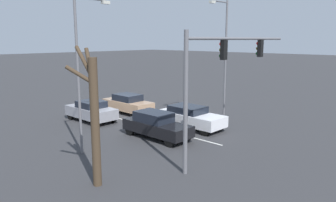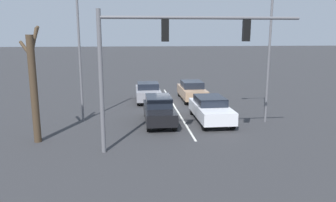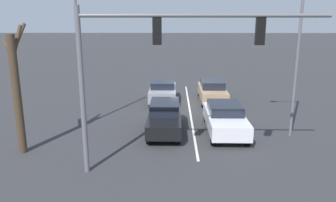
{
  "view_description": "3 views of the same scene",
  "coord_description": "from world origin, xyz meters",
  "px_view_note": "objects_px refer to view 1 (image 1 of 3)",
  "views": [
    {
      "loc": [
        15.15,
        19.68,
        5.96
      ],
      "look_at": [
        -0.06,
        5.37,
        2.02
      ],
      "focal_mm": 35.0,
      "sensor_mm": 36.0,
      "label": 1
    },
    {
      "loc": [
        3.17,
        25.14,
        5.3
      ],
      "look_at": [
        1.0,
        6.0,
        1.35
      ],
      "focal_mm": 35.0,
      "sensor_mm": 36.0,
      "label": 2
    },
    {
      "loc": [
        1.04,
        22.57,
        5.89
      ],
      "look_at": [
        1.34,
        6.95,
        1.95
      ],
      "focal_mm": 35.0,
      "sensor_mm": 36.0,
      "label": 3
    }
  ],
  "objects_px": {
    "car_gray_midlane_second": "(91,111)",
    "traffic_signal_gantry": "(221,67)",
    "street_lamp_left_shoulder": "(224,54)",
    "car_tan_leftlane_second": "(128,103)",
    "street_lamp_right_shoulder": "(82,64)",
    "bare_tree_near": "(94,115)",
    "car_white_leftlane_front": "(190,117)",
    "car_black_midlane_front": "(156,125)"
  },
  "relations": [
    {
      "from": "car_white_leftlane_front",
      "to": "car_tan_leftlane_second",
      "type": "distance_m",
      "value": 6.64
    },
    {
      "from": "street_lamp_right_shoulder",
      "to": "street_lamp_left_shoulder",
      "type": "xyz_separation_m",
      "value": [
        -10.71,
        1.48,
        0.25
      ]
    },
    {
      "from": "bare_tree_near",
      "to": "car_tan_leftlane_second",
      "type": "bearing_deg",
      "value": -135.41
    },
    {
      "from": "car_gray_midlane_second",
      "to": "street_lamp_right_shoulder",
      "type": "height_order",
      "value": "street_lamp_right_shoulder"
    },
    {
      "from": "traffic_signal_gantry",
      "to": "bare_tree_near",
      "type": "xyz_separation_m",
      "value": [
        6.07,
        -1.92,
        -1.69
      ]
    },
    {
      "from": "bare_tree_near",
      "to": "street_lamp_right_shoulder",
      "type": "bearing_deg",
      "value": -117.05
    },
    {
      "from": "car_black_midlane_front",
      "to": "car_tan_leftlane_second",
      "type": "relative_size",
      "value": 1.01
    },
    {
      "from": "car_tan_leftlane_second",
      "to": "street_lamp_left_shoulder",
      "type": "bearing_deg",
      "value": 112.94
    },
    {
      "from": "car_tan_leftlane_second",
      "to": "street_lamp_right_shoulder",
      "type": "bearing_deg",
      "value": 36.53
    },
    {
      "from": "car_white_leftlane_front",
      "to": "car_black_midlane_front",
      "type": "height_order",
      "value": "car_black_midlane_front"
    },
    {
      "from": "traffic_signal_gantry",
      "to": "street_lamp_left_shoulder",
      "type": "bearing_deg",
      "value": -147.22
    },
    {
      "from": "street_lamp_left_shoulder",
      "to": "street_lamp_right_shoulder",
      "type": "bearing_deg",
      "value": -7.84
    },
    {
      "from": "car_white_leftlane_front",
      "to": "bare_tree_near",
      "type": "height_order",
      "value": "bare_tree_near"
    },
    {
      "from": "car_white_leftlane_front",
      "to": "street_lamp_left_shoulder",
      "type": "height_order",
      "value": "street_lamp_left_shoulder"
    },
    {
      "from": "car_white_leftlane_front",
      "to": "car_gray_midlane_second",
      "type": "height_order",
      "value": "car_gray_midlane_second"
    },
    {
      "from": "traffic_signal_gantry",
      "to": "street_lamp_left_shoulder",
      "type": "relative_size",
      "value": 1.04
    },
    {
      "from": "street_lamp_left_shoulder",
      "to": "car_tan_leftlane_second",
      "type": "bearing_deg",
      "value": -67.06
    },
    {
      "from": "traffic_signal_gantry",
      "to": "street_lamp_right_shoulder",
      "type": "height_order",
      "value": "street_lamp_right_shoulder"
    },
    {
      "from": "car_white_leftlane_front",
      "to": "street_lamp_left_shoulder",
      "type": "bearing_deg",
      "value": 170.46
    },
    {
      "from": "traffic_signal_gantry",
      "to": "car_black_midlane_front",
      "type": "bearing_deg",
      "value": -93.36
    },
    {
      "from": "street_lamp_right_shoulder",
      "to": "car_black_midlane_front",
      "type": "bearing_deg",
      "value": 168.18
    },
    {
      "from": "car_black_midlane_front",
      "to": "street_lamp_right_shoulder",
      "type": "distance_m",
      "value": 5.96
    },
    {
      "from": "car_white_leftlane_front",
      "to": "street_lamp_right_shoulder",
      "type": "height_order",
      "value": "street_lamp_right_shoulder"
    },
    {
      "from": "car_gray_midlane_second",
      "to": "traffic_signal_gantry",
      "type": "distance_m",
      "value": 11.94
    },
    {
      "from": "car_gray_midlane_second",
      "to": "bare_tree_near",
      "type": "bearing_deg",
      "value": 57.23
    },
    {
      "from": "car_tan_leftlane_second",
      "to": "street_lamp_right_shoulder",
      "type": "relative_size",
      "value": 0.56
    },
    {
      "from": "car_tan_leftlane_second",
      "to": "street_lamp_left_shoulder",
      "type": "distance_m",
      "value": 8.82
    },
    {
      "from": "car_white_leftlane_front",
      "to": "traffic_signal_gantry",
      "type": "xyz_separation_m",
      "value": [
        3.48,
        4.76,
        3.87
      ]
    },
    {
      "from": "street_lamp_right_shoulder",
      "to": "street_lamp_left_shoulder",
      "type": "bearing_deg",
      "value": 172.16
    },
    {
      "from": "car_gray_midlane_second",
      "to": "traffic_signal_gantry",
      "type": "xyz_separation_m",
      "value": [
        -0.04,
        11.29,
        3.88
      ]
    },
    {
      "from": "street_lamp_left_shoulder",
      "to": "bare_tree_near",
      "type": "bearing_deg",
      "value": 10.38
    },
    {
      "from": "car_white_leftlane_front",
      "to": "traffic_signal_gantry",
      "type": "height_order",
      "value": "traffic_signal_gantry"
    },
    {
      "from": "car_black_midlane_front",
      "to": "street_lamp_left_shoulder",
      "type": "relative_size",
      "value": 0.53
    },
    {
      "from": "car_gray_midlane_second",
      "to": "street_lamp_left_shoulder",
      "type": "relative_size",
      "value": 0.49
    },
    {
      "from": "car_tan_leftlane_second",
      "to": "street_lamp_right_shoulder",
      "type": "height_order",
      "value": "street_lamp_right_shoulder"
    },
    {
      "from": "car_black_midlane_front",
      "to": "car_tan_leftlane_second",
      "type": "height_order",
      "value": "car_black_midlane_front"
    },
    {
      "from": "car_gray_midlane_second",
      "to": "traffic_signal_gantry",
      "type": "relative_size",
      "value": 0.47
    },
    {
      "from": "car_black_midlane_front",
      "to": "car_gray_midlane_second",
      "type": "xyz_separation_m",
      "value": [
        0.32,
        -6.5,
        -0.04
      ]
    },
    {
      "from": "car_tan_leftlane_second",
      "to": "car_white_leftlane_front",
      "type": "bearing_deg",
      "value": 89.4
    },
    {
      "from": "street_lamp_right_shoulder",
      "to": "car_tan_leftlane_second",
      "type": "bearing_deg",
      "value": -143.47
    },
    {
      "from": "car_tan_leftlane_second",
      "to": "street_lamp_left_shoulder",
      "type": "relative_size",
      "value": 0.52
    },
    {
      "from": "car_white_leftlane_front",
      "to": "traffic_signal_gantry",
      "type": "relative_size",
      "value": 0.53
    }
  ]
}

